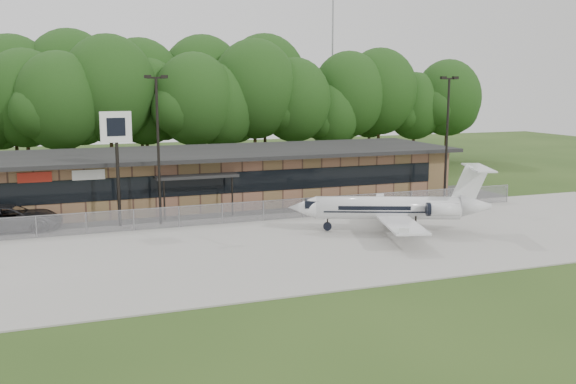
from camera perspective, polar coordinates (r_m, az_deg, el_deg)
name	(u,v)px	position (r m, az deg, el deg)	size (l,w,h in m)	color
ground	(321,287)	(31.24, 2.95, -8.42)	(160.00, 160.00, 0.00)	#274017
apron	(268,247)	(38.41, -1.77, -4.90)	(64.00, 18.00, 0.08)	#9E9B93
parking_lot	(220,212)	(49.18, -6.03, -1.74)	(50.00, 9.00, 0.06)	#383835
terminal	(206,176)	(53.08, -7.26, 1.43)	(41.00, 11.65, 4.30)	brown
fence	(236,213)	(44.77, -4.63, -1.87)	(46.00, 0.04, 1.52)	gray
treeline	(167,104)	(70.30, -10.72, 7.68)	(72.00, 12.00, 15.00)	#1A3812
radio_mast	(332,61)	(82.55, 3.97, 11.56)	(0.20, 0.20, 25.00)	gray
light_pole_mid	(158,139)	(44.45, -11.48, 4.66)	(1.55, 0.30, 10.23)	black
light_pole_right	(447,130)	(53.06, 13.97, 5.35)	(1.55, 0.30, 10.23)	black
business_jet	(395,209)	(42.40, 9.48, -1.48)	(13.05, 11.66, 4.47)	silver
suv	(11,218)	(46.03, -23.41, -2.17)	(2.98, 6.46, 1.80)	#343436
pole_sign	(116,139)	(44.41, -15.01, 4.56)	(2.07, 0.35, 7.85)	black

